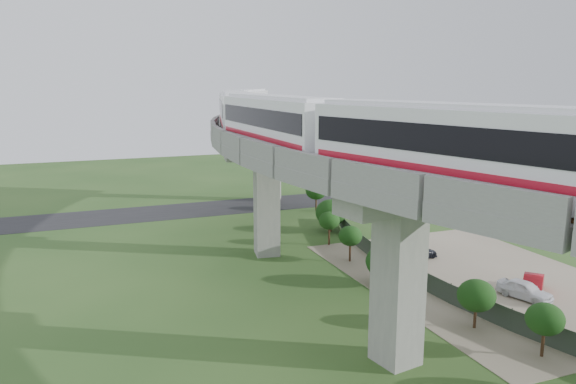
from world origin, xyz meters
The scene contains 16 objects.
ground centered at (0.00, 0.00, 0.00)m, with size 160.00×160.00×0.00m, color #294B1E.
dirt_lot centered at (14.00, -2.00, 0.02)m, with size 18.00×26.00×0.04m, color #80715D.
asphalt_road centered at (0.00, 30.00, 0.01)m, with size 60.00×8.00×0.03m, color #232326.
viaduct centered at (3.84, 0.00, 9.05)m, with size 19.58×73.98×11.40m.
metro_train centered at (0.67, 6.18, 12.31)m, with size 13.59×60.98×3.64m.
fence centered at (9.75, 0.00, 0.75)m, with size 3.87×38.73×1.50m.
tree_0 centered at (11.89, 24.17, 2.44)m, with size 2.49×2.49×3.50m.
tree_1 centered at (9.45, 15.16, 1.97)m, with size 3.16×3.16×3.32m.
tree_2 centered at (7.17, 10.86, 2.34)m, with size 1.95×1.95×3.18m.
tree_3 centered at (6.69, 5.79, 2.24)m, with size 1.99×1.99×3.10m.
tree_4 centered at (6.54, -0.05, 1.80)m, with size 2.93×2.93×3.05m.
tree_5 centered at (7.70, -8.64, 2.13)m, with size 2.32×2.32×3.12m.
tree_6 centered at (8.70, -12.97, 2.20)m, with size 2.07×2.07×3.10m.
car_white centered at (14.11, -6.10, 0.69)m, with size 1.54×3.82×1.30m, color white.
car_red centered at (15.53, -5.41, 0.66)m, with size 1.32×3.78×1.25m, color #9F0E17.
car_dark centered at (12.50, 4.31, 0.55)m, with size 1.44×3.54×1.03m, color black.
Camera 1 is at (-14.82, -34.41, 14.87)m, focal length 35.00 mm.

